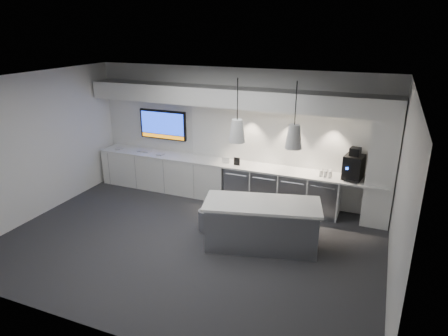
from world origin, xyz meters
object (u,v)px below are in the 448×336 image
at_px(wall_tv, 163,125).
at_px(island, 262,224).
at_px(coffee_machine, 354,166).
at_px(bin, 206,220).

height_order(wall_tv, island, wall_tv).
relative_size(wall_tv, island, 0.56).
relative_size(island, coffee_machine, 3.38).
relative_size(wall_tv, coffee_machine, 1.89).
xyz_separation_m(wall_tv, bin, (2.00, -1.86, -1.35)).
bearing_deg(coffee_machine, wall_tv, -173.29).
xyz_separation_m(wall_tv, island, (3.20, -2.04, -1.12)).
bearing_deg(wall_tv, bin, -42.96).
bearing_deg(island, coffee_machine, 38.59).
relative_size(bin, coffee_machine, 0.65).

